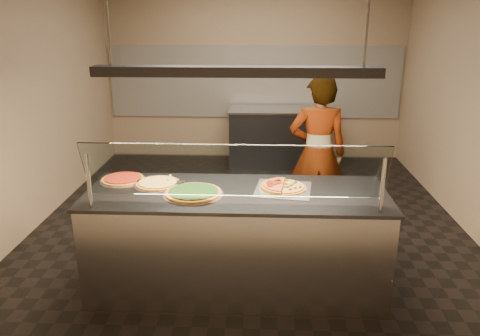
{
  "coord_description": "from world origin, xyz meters",
  "views": [
    {
      "loc": [
        0.12,
        -4.97,
        2.38
      ],
      "look_at": [
        -0.07,
        -0.83,
        1.02
      ],
      "focal_mm": 35.0,
      "sensor_mm": 36.0,
      "label": 1
    }
  ],
  "objects_px": {
    "half_pizza_sausage": "(294,187)",
    "pizza_spatula": "(172,180)",
    "pizza_cheese": "(158,183)",
    "sneeze_guard": "(234,172)",
    "pizza_spinach": "(193,193)",
    "serving_counter": "(237,240)",
    "heat_lamp_housing": "(236,71)",
    "prep_table": "(279,137)",
    "perforated_tray": "(283,189)",
    "half_pizza_pepperoni": "(272,186)",
    "worker": "(318,153)",
    "pizza_tomato": "(123,179)"
  },
  "relations": [
    {
      "from": "sneeze_guard",
      "to": "pizza_spinach",
      "type": "height_order",
      "value": "sneeze_guard"
    },
    {
      "from": "half_pizza_sausage",
      "to": "pizza_spinach",
      "type": "distance_m",
      "value": 0.87
    },
    {
      "from": "half_pizza_pepperoni",
      "to": "pizza_spatula",
      "type": "xyz_separation_m",
      "value": [
        -0.9,
        0.13,
        -0.01
      ]
    },
    {
      "from": "pizza_spatula",
      "to": "pizza_tomato",
      "type": "bearing_deg",
      "value": 174.49
    },
    {
      "from": "pizza_cheese",
      "to": "serving_counter",
      "type": "bearing_deg",
      "value": -11.28
    },
    {
      "from": "serving_counter",
      "to": "half_pizza_sausage",
      "type": "xyz_separation_m",
      "value": [
        0.5,
        0.07,
        0.49
      ]
    },
    {
      "from": "half_pizza_sausage",
      "to": "pizza_spinach",
      "type": "bearing_deg",
      "value": -169.72
    },
    {
      "from": "perforated_tray",
      "to": "half_pizza_sausage",
      "type": "relative_size",
      "value": 1.29
    },
    {
      "from": "half_pizza_pepperoni",
      "to": "pizza_tomato",
      "type": "height_order",
      "value": "half_pizza_pepperoni"
    },
    {
      "from": "half_pizza_pepperoni",
      "to": "heat_lamp_housing",
      "type": "distance_m",
      "value": 1.03
    },
    {
      "from": "pizza_tomato",
      "to": "pizza_spatula",
      "type": "relative_size",
      "value": 1.75
    },
    {
      "from": "sneeze_guard",
      "to": "pizza_tomato",
      "type": "height_order",
      "value": "sneeze_guard"
    },
    {
      "from": "pizza_spatula",
      "to": "worker",
      "type": "height_order",
      "value": "worker"
    },
    {
      "from": "pizza_spinach",
      "to": "pizza_cheese",
      "type": "xyz_separation_m",
      "value": [
        -0.35,
        0.23,
        -0.0
      ]
    },
    {
      "from": "serving_counter",
      "to": "heat_lamp_housing",
      "type": "bearing_deg",
      "value": 0.0
    },
    {
      "from": "sneeze_guard",
      "to": "pizza_cheese",
      "type": "relative_size",
      "value": 5.6
    },
    {
      "from": "sneeze_guard",
      "to": "half_pizza_pepperoni",
      "type": "xyz_separation_m",
      "value": [
        0.31,
        0.41,
        -0.26
      ]
    },
    {
      "from": "perforated_tray",
      "to": "half_pizza_pepperoni",
      "type": "xyz_separation_m",
      "value": [
        -0.09,
        0.0,
        0.03
      ]
    },
    {
      "from": "pizza_cheese",
      "to": "sneeze_guard",
      "type": "bearing_deg",
      "value": -34.27
    },
    {
      "from": "half_pizza_sausage",
      "to": "pizza_spatula",
      "type": "relative_size",
      "value": 1.76
    },
    {
      "from": "half_pizza_sausage",
      "to": "half_pizza_pepperoni",
      "type": "bearing_deg",
      "value": -179.59
    },
    {
      "from": "sneeze_guard",
      "to": "pizza_spatula",
      "type": "bearing_deg",
      "value": 137.72
    },
    {
      "from": "serving_counter",
      "to": "pizza_spinach",
      "type": "relative_size",
      "value": 5.07
    },
    {
      "from": "pizza_spatula",
      "to": "heat_lamp_housing",
      "type": "xyz_separation_m",
      "value": [
        0.59,
        -0.19,
        0.99
      ]
    },
    {
      "from": "serving_counter",
      "to": "half_pizza_sausage",
      "type": "relative_size",
      "value": 6.27
    },
    {
      "from": "half_pizza_sausage",
      "to": "prep_table",
      "type": "relative_size",
      "value": 0.25
    },
    {
      "from": "half_pizza_pepperoni",
      "to": "prep_table",
      "type": "height_order",
      "value": "half_pizza_pepperoni"
    },
    {
      "from": "serving_counter",
      "to": "half_pizza_sausage",
      "type": "distance_m",
      "value": 0.7
    },
    {
      "from": "half_pizza_sausage",
      "to": "pizza_cheese",
      "type": "xyz_separation_m",
      "value": [
        -1.21,
        0.07,
        -0.01
      ]
    },
    {
      "from": "half_pizza_sausage",
      "to": "pizza_spatula",
      "type": "distance_m",
      "value": 1.1
    },
    {
      "from": "pizza_spinach",
      "to": "half_pizza_pepperoni",
      "type": "bearing_deg",
      "value": 12.99
    },
    {
      "from": "half_pizza_sausage",
      "to": "pizza_spatula",
      "type": "xyz_separation_m",
      "value": [
        -1.09,
        0.13,
        0.0
      ]
    },
    {
      "from": "half_pizza_pepperoni",
      "to": "heat_lamp_housing",
      "type": "bearing_deg",
      "value": -167.55
    },
    {
      "from": "pizza_spatula",
      "to": "worker",
      "type": "bearing_deg",
      "value": 38.92
    },
    {
      "from": "pizza_spatula",
      "to": "sneeze_guard",
      "type": "bearing_deg",
      "value": -42.28
    },
    {
      "from": "half_pizza_sausage",
      "to": "pizza_cheese",
      "type": "height_order",
      "value": "half_pizza_sausage"
    },
    {
      "from": "half_pizza_sausage",
      "to": "prep_table",
      "type": "height_order",
      "value": "half_pizza_sausage"
    },
    {
      "from": "pizza_cheese",
      "to": "worker",
      "type": "xyz_separation_m",
      "value": [
        1.56,
        1.22,
        -0.06
      ]
    },
    {
      "from": "pizza_spinach",
      "to": "prep_table",
      "type": "relative_size",
      "value": 0.31
    },
    {
      "from": "sneeze_guard",
      "to": "pizza_spinach",
      "type": "relative_size",
      "value": 4.6
    },
    {
      "from": "pizza_cheese",
      "to": "pizza_spatula",
      "type": "relative_size",
      "value": 1.79
    },
    {
      "from": "half_pizza_pepperoni",
      "to": "pizza_spatula",
      "type": "bearing_deg",
      "value": 171.97
    },
    {
      "from": "perforated_tray",
      "to": "heat_lamp_housing",
      "type": "height_order",
      "value": "heat_lamp_housing"
    },
    {
      "from": "half_pizza_pepperoni",
      "to": "pizza_cheese",
      "type": "height_order",
      "value": "half_pizza_pepperoni"
    },
    {
      "from": "pizza_tomato",
      "to": "half_pizza_pepperoni",
      "type": "bearing_deg",
      "value": -7.17
    },
    {
      "from": "perforated_tray",
      "to": "pizza_spinach",
      "type": "bearing_deg",
      "value": -168.67
    },
    {
      "from": "serving_counter",
      "to": "perforated_tray",
      "type": "relative_size",
      "value": 4.87
    },
    {
      "from": "serving_counter",
      "to": "pizza_spatula",
      "type": "height_order",
      "value": "pizza_spatula"
    },
    {
      "from": "worker",
      "to": "sneeze_guard",
      "type": "bearing_deg",
      "value": 64.32
    },
    {
      "from": "perforated_tray",
      "to": "pizza_spatula",
      "type": "bearing_deg",
      "value": 172.66
    }
  ]
}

